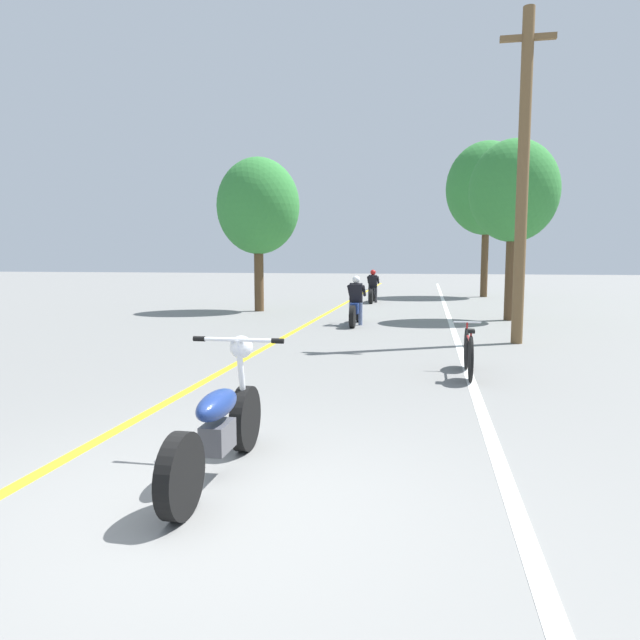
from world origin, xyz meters
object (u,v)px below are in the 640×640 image
at_px(utility_pole, 523,176).
at_px(motorcycle_foreground, 220,425).
at_px(roadside_tree_right_far, 487,189).
at_px(roadside_tree_left, 258,207).
at_px(roadside_tree_right_near, 514,192).
at_px(bicycle_parked, 468,352).
at_px(motorcycle_rider_far, 373,290).
at_px(motorcycle_rider_lead, 356,306).

height_order(utility_pole, motorcycle_foreground, utility_pole).
height_order(roadside_tree_right_far, roadside_tree_left, roadside_tree_right_far).
distance_m(roadside_tree_right_near, bicycle_parked, 9.07).
height_order(roadside_tree_left, bicycle_parked, roadside_tree_left).
bearing_deg(roadside_tree_right_near, roadside_tree_right_far, 88.89).
bearing_deg(roadside_tree_right_near, motorcycle_foreground, -107.41).
distance_m(roadside_tree_left, motorcycle_rider_far, 6.40).
xyz_separation_m(utility_pole, motorcycle_foreground, (-3.58, -8.27, -3.07)).
height_order(utility_pole, roadside_tree_right_far, roadside_tree_right_far).
height_order(roadside_tree_left, motorcycle_rider_far, roadside_tree_left).
bearing_deg(utility_pole, roadside_tree_left, 141.33).
height_order(motorcycle_foreground, motorcycle_rider_far, motorcycle_rider_far).
bearing_deg(motorcycle_rider_far, roadside_tree_right_far, 41.31).
relative_size(utility_pole, roadside_tree_left, 1.33).
bearing_deg(motorcycle_rider_lead, roadside_tree_right_near, 24.71).
bearing_deg(utility_pole, motorcycle_rider_far, 111.24).
xyz_separation_m(roadside_tree_right_far, motorcycle_rider_far, (-4.75, -4.17, -4.42)).
height_order(roadside_tree_left, motorcycle_foreground, roadside_tree_left).
relative_size(motorcycle_rider_lead, bicycle_parked, 1.22).
bearing_deg(bicycle_parked, roadside_tree_left, 123.10).
bearing_deg(motorcycle_foreground, motorcycle_rider_far, 91.54).
bearing_deg(bicycle_parked, motorcycle_rider_lead, 112.02).
xyz_separation_m(roadside_tree_left, motorcycle_foreground, (3.97, -14.31, -3.07)).
relative_size(roadside_tree_right_near, roadside_tree_left, 1.01).
relative_size(roadside_tree_left, motorcycle_foreground, 2.48).
xyz_separation_m(utility_pole, bicycle_parked, (-1.25, -3.62, -3.15)).
distance_m(utility_pole, motorcycle_rider_far, 11.67).
height_order(utility_pole, roadside_tree_left, utility_pole).
relative_size(utility_pole, motorcycle_foreground, 3.30).
relative_size(roadside_tree_right_far, bicycle_parked, 4.22).
distance_m(roadside_tree_right_near, roadside_tree_left, 8.14).
relative_size(utility_pole, bicycle_parked, 4.10).
bearing_deg(motorcycle_rider_lead, utility_pole, -35.24).
distance_m(roadside_tree_right_far, bicycle_parked, 18.95).
distance_m(motorcycle_rider_far, bicycle_parked, 14.41).
xyz_separation_m(utility_pole, roadside_tree_left, (-7.55, 6.04, -0.00)).
distance_m(utility_pole, roadside_tree_left, 9.67).
bearing_deg(motorcycle_foreground, utility_pole, 66.58).
relative_size(utility_pole, roadside_tree_right_far, 0.97).
relative_size(roadside_tree_right_near, motorcycle_rider_far, 2.61).
bearing_deg(roadside_tree_left, bicycle_parked, -56.90).
relative_size(motorcycle_rider_lead, motorcycle_rider_far, 1.03).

